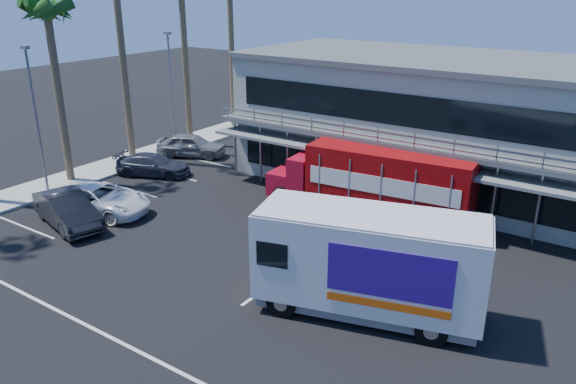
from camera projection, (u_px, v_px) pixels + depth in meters
The scene contains 12 objects.
ground at pixel (234, 269), 23.20m from camera, with size 120.00×120.00×0.00m, color black.
building at pixel (439, 122), 31.90m from camera, with size 22.40×12.00×7.30m.
curb_strip at pixel (111, 167), 35.69m from camera, with size 3.00×32.00×0.16m, color #A5A399.
palm_c at pixel (48, 20), 30.09m from camera, with size 2.80×2.80×10.75m.
light_pole_near at pixel (36, 115), 29.84m from camera, with size 0.50×0.25×8.09m.
light_pole_far at pixel (171, 87), 37.58m from camera, with size 0.50×0.25×8.09m.
red_truck at pixel (376, 179), 27.85m from camera, with size 10.70×3.36×3.54m.
white_van at pixel (369, 262), 19.45m from camera, with size 8.29×4.68×3.84m.
parked_car_b at pixel (67, 210), 27.11m from camera, with size 1.73×4.97×1.64m, color black.
parked_car_c at pixel (99, 199), 28.54m from camera, with size 2.50×5.42×1.51m, color white.
parked_car_d at pixel (153, 165), 34.19m from camera, with size 1.84×4.53×1.31m, color #2C2F3B.
parked_car_e at pixel (191, 145), 37.85m from camera, with size 1.85×4.60×1.57m, color slate.
Camera 1 is at (13.40, -15.77, 11.20)m, focal length 35.00 mm.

